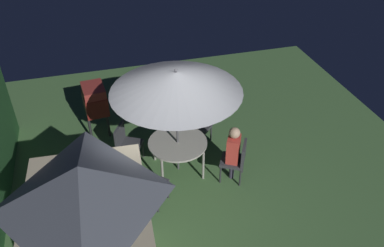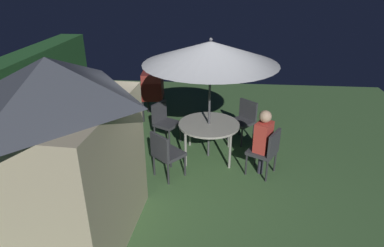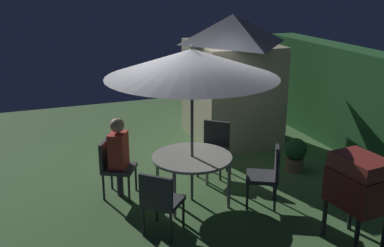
{
  "view_description": "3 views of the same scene",
  "coord_description": "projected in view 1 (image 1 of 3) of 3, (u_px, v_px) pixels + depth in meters",
  "views": [
    {
      "loc": [
        -5.54,
        1.24,
        5.7
      ],
      "look_at": [
        0.38,
        -0.4,
        1.28
      ],
      "focal_mm": 37.06,
      "sensor_mm": 36.0,
      "label": 1
    },
    {
      "loc": [
        -5.29,
        -0.36,
        3.42
      ],
      "look_at": [
        0.03,
        0.13,
        0.97
      ],
      "focal_mm": 30.84,
      "sensor_mm": 36.0,
      "label": 2
    },
    {
      "loc": [
        6.58,
        -2.4,
        3.29
      ],
      "look_at": [
        -0.08,
        0.1,
        1.0
      ],
      "focal_mm": 43.2,
      "sensor_mm": 36.0,
      "label": 3
    }
  ],
  "objects": [
    {
      "name": "ground_plane",
      "position": [
        178.0,
        189.0,
        7.93
      ],
      "size": [
        11.0,
        11.0,
        0.0
      ],
      "primitive_type": "plane",
      "color": "#47703D"
    },
    {
      "name": "chair_toward_house",
      "position": [
        150.0,
        185.0,
        7.3
      ],
      "size": [
        0.65,
        0.65,
        0.9
      ],
      "color": "#38383D",
      "rests_on": "ground"
    },
    {
      "name": "chair_near_shed",
      "position": [
        237.0,
        159.0,
        7.89
      ],
      "size": [
        0.63,
        0.63,
        0.9
      ],
      "color": "#38383D",
      "rests_on": "ground"
    },
    {
      "name": "garden_shed",
      "position": [
        93.0,
        236.0,
        5.39
      ],
      "size": [
        2.17,
        1.76,
        2.57
      ],
      "color": "#C6B793",
      "rests_on": "ground"
    },
    {
      "name": "bbq_grill",
      "position": [
        95.0,
        100.0,
        9.06
      ],
      "size": [
        0.74,
        0.56,
        1.2
      ],
      "color": "maroon",
      "rests_on": "ground"
    },
    {
      "name": "patio_umbrella",
      "position": [
        176.0,
        82.0,
        7.19
      ],
      "size": [
        2.48,
        2.48,
        2.38
      ],
      "color": "#4C4C51",
      "rests_on": "ground"
    },
    {
      "name": "chair_far_side",
      "position": [
        201.0,
        122.0,
        8.9
      ],
      "size": [
        0.65,
        0.65,
        0.9
      ],
      "color": "#38383D",
      "rests_on": "ground"
    },
    {
      "name": "chair_toward_hedge",
      "position": [
        126.0,
        142.0,
        8.33
      ],
      "size": [
        0.63,
        0.63,
        0.9
      ],
      "color": "#38383D",
      "rests_on": "ground"
    },
    {
      "name": "potted_plant_by_shed",
      "position": [
        76.0,
        190.0,
        7.46
      ],
      "size": [
        0.38,
        0.38,
        0.6
      ],
      "color": "#936651",
      "rests_on": "ground"
    },
    {
      "name": "patio_table",
      "position": [
        178.0,
        144.0,
        8.04
      ],
      "size": [
        1.2,
        1.2,
        0.72
      ],
      "color": "#B2ADA3",
      "rests_on": "ground"
    },
    {
      "name": "person_in_red",
      "position": [
        233.0,
        148.0,
        7.75
      ],
      "size": [
        0.41,
        0.37,
        1.26
      ],
      "color": "#CC3D33",
      "rests_on": "ground"
    }
  ]
}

